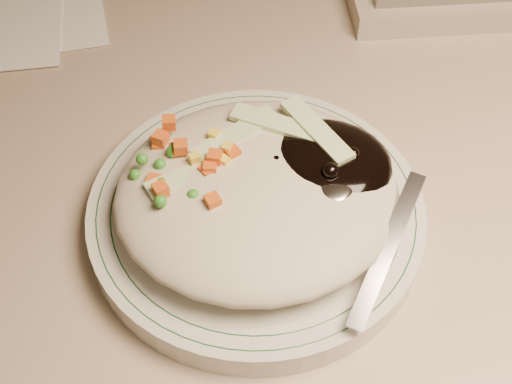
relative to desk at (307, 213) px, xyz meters
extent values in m
cube|color=tan|center=(0.00, 0.00, 0.18)|extent=(1.40, 0.70, 0.04)
cylinder|color=silver|center=(-0.07, -0.16, 0.21)|extent=(0.24, 0.24, 0.02)
torus|color=#144723|center=(-0.07, -0.16, 0.22)|extent=(0.22, 0.22, 0.00)
torus|color=#144723|center=(-0.07, -0.16, 0.22)|extent=(0.20, 0.20, 0.00)
ellipsoid|color=#AFA68E|center=(-0.07, -0.16, 0.24)|extent=(0.19, 0.18, 0.04)
ellipsoid|color=black|center=(-0.03, -0.15, 0.25)|extent=(0.10, 0.09, 0.03)
ellipsoid|color=orange|center=(-0.12, -0.14, 0.24)|extent=(0.08, 0.08, 0.02)
sphere|color=black|center=(-0.06, -0.15, 0.25)|extent=(0.01, 0.01, 0.01)
sphere|color=black|center=(-0.03, -0.14, 0.25)|extent=(0.01, 0.01, 0.01)
sphere|color=black|center=(-0.01, -0.15, 0.26)|extent=(0.01, 0.01, 0.01)
sphere|color=black|center=(-0.01, -0.13, 0.25)|extent=(0.01, 0.01, 0.01)
sphere|color=black|center=(-0.02, -0.16, 0.26)|extent=(0.01, 0.01, 0.01)
sphere|color=black|center=(-0.03, -0.15, 0.25)|extent=(0.01, 0.01, 0.01)
sphere|color=black|center=(-0.02, -0.14, 0.25)|extent=(0.01, 0.01, 0.01)
cube|color=#D15317|center=(-0.12, -0.13, 0.26)|extent=(0.01, 0.01, 0.01)
cube|color=#D15317|center=(-0.11, -0.16, 0.25)|extent=(0.01, 0.01, 0.01)
cube|color=#D15317|center=(-0.13, -0.12, 0.26)|extent=(0.01, 0.01, 0.01)
cube|color=#D15317|center=(-0.10, -0.14, 0.26)|extent=(0.01, 0.01, 0.01)
cube|color=#D15317|center=(-0.10, -0.15, 0.26)|extent=(0.01, 0.01, 0.01)
cube|color=#D15317|center=(-0.14, -0.11, 0.25)|extent=(0.01, 0.01, 0.01)
cube|color=#D15317|center=(-0.12, -0.13, 0.26)|extent=(0.01, 0.01, 0.01)
cube|color=#D15317|center=(-0.10, -0.15, 0.26)|extent=(0.01, 0.01, 0.01)
cube|color=#D15317|center=(-0.09, -0.14, 0.26)|extent=(0.01, 0.01, 0.01)
cube|color=#D15317|center=(-0.13, -0.11, 0.26)|extent=(0.01, 0.01, 0.01)
cube|color=#D15317|center=(-0.14, -0.17, 0.26)|extent=(0.01, 0.01, 0.01)
cube|color=#D15317|center=(-0.10, -0.18, 0.26)|extent=(0.01, 0.01, 0.01)
cube|color=#D15317|center=(-0.14, -0.15, 0.25)|extent=(0.01, 0.01, 0.01)
cube|color=#D15317|center=(-0.14, -0.12, 0.25)|extent=(0.01, 0.01, 0.01)
sphere|color=#388C28|center=(-0.10, -0.14, 0.25)|extent=(0.01, 0.01, 0.01)
sphere|color=#388C28|center=(-0.14, -0.18, 0.26)|extent=(0.01, 0.01, 0.01)
sphere|color=#388C28|center=(-0.14, -0.14, 0.26)|extent=(0.01, 0.01, 0.01)
sphere|color=#388C28|center=(-0.15, -0.14, 0.26)|extent=(0.01, 0.01, 0.01)
sphere|color=#388C28|center=(-0.11, -0.14, 0.25)|extent=(0.01, 0.01, 0.01)
sphere|color=#388C28|center=(-0.10, -0.17, 0.25)|extent=(0.01, 0.01, 0.01)
sphere|color=#388C28|center=(-0.12, -0.15, 0.25)|extent=(0.01, 0.01, 0.01)
sphere|color=#388C28|center=(-0.13, -0.16, 0.25)|extent=(0.01, 0.01, 0.01)
sphere|color=#388C28|center=(-0.15, -0.14, 0.25)|extent=(0.01, 0.01, 0.01)
sphere|color=#388C28|center=(-0.12, -0.13, 0.26)|extent=(0.01, 0.01, 0.01)
sphere|color=#388C28|center=(-0.13, -0.13, 0.26)|extent=(0.01, 0.01, 0.01)
sphere|color=#388C28|center=(-0.14, -0.16, 0.25)|extent=(0.01, 0.01, 0.01)
sphere|color=#388C28|center=(-0.12, -0.17, 0.26)|extent=(0.01, 0.01, 0.01)
sphere|color=#388C28|center=(-0.08, -0.12, 0.25)|extent=(0.01, 0.01, 0.01)
cube|color=yellow|center=(-0.11, -0.14, 0.25)|extent=(0.01, 0.01, 0.01)
cube|color=yellow|center=(-0.09, -0.15, 0.26)|extent=(0.01, 0.01, 0.01)
cube|color=yellow|center=(-0.12, -0.13, 0.25)|extent=(0.01, 0.01, 0.01)
cube|color=yellow|center=(-0.11, -0.14, 0.26)|extent=(0.01, 0.01, 0.01)
cube|color=yellow|center=(-0.12, -0.15, 0.25)|extent=(0.01, 0.01, 0.01)
cube|color=yellow|center=(-0.09, -0.14, 0.26)|extent=(0.01, 0.01, 0.01)
cube|color=yellow|center=(-0.10, -0.12, 0.26)|extent=(0.01, 0.01, 0.01)
cube|color=yellow|center=(-0.11, -0.15, 0.25)|extent=(0.01, 0.01, 0.01)
cube|color=#B2D18C|center=(-0.08, -0.12, 0.26)|extent=(0.06, 0.05, 0.00)
cube|color=#B2D18C|center=(-0.05, -0.12, 0.26)|extent=(0.07, 0.05, 0.00)
cube|color=#B2D18C|center=(-0.11, -0.15, 0.26)|extent=(0.07, 0.04, 0.00)
cube|color=#B2D18C|center=(-0.03, -0.13, 0.26)|extent=(0.04, 0.07, 0.00)
cube|color=#B2D18C|center=(-0.07, -0.17, 0.25)|extent=(0.07, 0.03, 0.00)
ellipsoid|color=silver|center=(-0.02, -0.17, 0.25)|extent=(0.05, 0.06, 0.01)
cube|color=silver|center=(0.00, -0.21, 0.24)|extent=(0.07, 0.10, 0.03)
camera|label=1|loc=(-0.11, -0.46, 0.61)|focal=50.00mm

